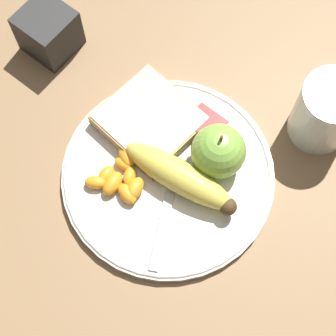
# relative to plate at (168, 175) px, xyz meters

# --- Properties ---
(ground_plane) EXTENTS (3.00, 3.00, 0.00)m
(ground_plane) POSITION_rel_plate_xyz_m (0.00, 0.00, -0.01)
(ground_plane) COLOR olive
(plate) EXTENTS (0.27, 0.27, 0.01)m
(plate) POSITION_rel_plate_xyz_m (0.00, 0.00, 0.00)
(plate) COLOR silver
(plate) RESTS_ON ground_plane
(juice_glass) EXTENTS (0.08, 0.08, 0.09)m
(juice_glass) POSITION_rel_plate_xyz_m (-0.11, -0.18, 0.04)
(juice_glass) COLOR silver
(juice_glass) RESTS_ON ground_plane
(apple) EXTENTS (0.07, 0.07, 0.08)m
(apple) POSITION_rel_plate_xyz_m (-0.04, -0.05, 0.04)
(apple) COLOR #84BC47
(apple) RESTS_ON plate
(banana) EXTENTS (0.16, 0.06, 0.04)m
(banana) POSITION_rel_plate_xyz_m (-0.02, 0.00, 0.02)
(banana) COLOR #E0CC4C
(banana) RESTS_ON plate
(bread_slice) EXTENTS (0.13, 0.12, 0.02)m
(bread_slice) POSITION_rel_plate_xyz_m (0.06, -0.04, 0.02)
(bread_slice) COLOR tan
(bread_slice) RESTS_ON plate
(fork) EXTENTS (0.10, 0.18, 0.00)m
(fork) POSITION_rel_plate_xyz_m (-0.01, 0.00, 0.01)
(fork) COLOR #B2B2B7
(fork) RESTS_ON plate
(jam_packet) EXTENTS (0.04, 0.04, 0.02)m
(jam_packet) POSITION_rel_plate_xyz_m (0.00, -0.08, 0.01)
(jam_packet) COLOR silver
(jam_packet) RESTS_ON plate
(orange_segment_0) EXTENTS (0.03, 0.04, 0.02)m
(orange_segment_0) POSITION_rel_plate_xyz_m (0.02, 0.04, 0.01)
(orange_segment_0) COLOR orange
(orange_segment_0) RESTS_ON plate
(orange_segment_1) EXTENTS (0.03, 0.03, 0.02)m
(orange_segment_1) POSITION_rel_plate_xyz_m (0.02, 0.05, 0.01)
(orange_segment_1) COLOR orange
(orange_segment_1) RESTS_ON plate
(orange_segment_2) EXTENTS (0.02, 0.04, 0.02)m
(orange_segment_2) POSITION_rel_plate_xyz_m (0.04, 0.06, 0.01)
(orange_segment_2) COLOR orange
(orange_segment_2) RESTS_ON plate
(orange_segment_3) EXTENTS (0.02, 0.03, 0.01)m
(orange_segment_3) POSITION_rel_plate_xyz_m (0.06, 0.05, 0.01)
(orange_segment_3) COLOR orange
(orange_segment_3) RESTS_ON plate
(orange_segment_4) EXTENTS (0.03, 0.03, 0.02)m
(orange_segment_4) POSITION_rel_plate_xyz_m (0.01, 0.01, 0.01)
(orange_segment_4) COLOR orange
(orange_segment_4) RESTS_ON plate
(orange_segment_5) EXTENTS (0.03, 0.02, 0.01)m
(orange_segment_5) POSITION_rel_plate_xyz_m (0.05, 0.03, 0.01)
(orange_segment_5) COLOR orange
(orange_segment_5) RESTS_ON plate
(orange_segment_6) EXTENTS (0.03, 0.03, 0.02)m
(orange_segment_6) POSITION_rel_plate_xyz_m (0.05, -0.00, 0.01)
(orange_segment_6) COLOR orange
(orange_segment_6) RESTS_ON plate
(orange_segment_7) EXTENTS (0.03, 0.03, 0.02)m
(orange_segment_7) POSITION_rel_plate_xyz_m (0.06, 0.07, 0.01)
(orange_segment_7) COLOR orange
(orange_segment_7) RESTS_ON plate
(orange_segment_8) EXTENTS (0.03, 0.03, 0.01)m
(orange_segment_8) POSITION_rel_plate_xyz_m (0.03, 0.03, 0.01)
(orange_segment_8) COLOR orange
(orange_segment_8) RESTS_ON plate
(orange_segment_9) EXTENTS (0.04, 0.04, 0.02)m
(orange_segment_9) POSITION_rel_plate_xyz_m (0.05, 0.02, 0.01)
(orange_segment_9) COLOR orange
(orange_segment_9) RESTS_ON plate
(condiment_caddy) EXTENTS (0.07, 0.07, 0.07)m
(condiment_caddy) POSITION_rel_plate_xyz_m (0.25, -0.06, 0.03)
(condiment_caddy) COLOR #2D2D2D
(condiment_caddy) RESTS_ON ground_plane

